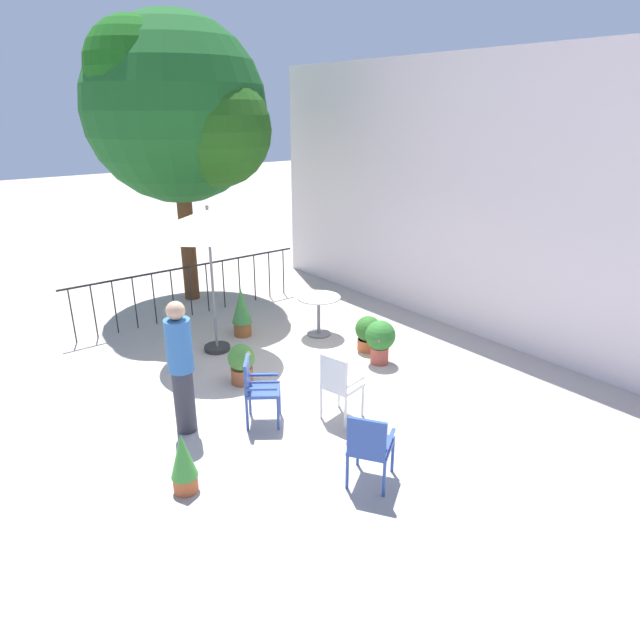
{
  "coord_description": "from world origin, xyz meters",
  "views": [
    {
      "loc": [
        6.3,
        -4.38,
        3.9
      ],
      "look_at": [
        0.0,
        0.58,
        0.79
      ],
      "focal_mm": 30.92,
      "sensor_mm": 36.0,
      "label": 1
    }
  ],
  "objects": [
    {
      "name": "ground_plane",
      "position": [
        0.0,
        0.0,
        0.0
      ],
      "size": [
        60.0,
        60.0,
        0.0
      ],
      "primitive_type": "plane",
      "color": "#B0A59D"
    },
    {
      "name": "villa_facade",
      "position": [
        0.0,
        3.77,
        2.39
      ],
      "size": [
        9.97,
        0.3,
        4.77
      ],
      "primitive_type": "cube",
      "color": "silver",
      "rests_on": "ground"
    },
    {
      "name": "terrace_railing",
      "position": [
        -3.4,
        0.0,
        0.68
      ],
      "size": [
        0.03,
        4.84,
        1.01
      ],
      "color": "black",
      "rests_on": "ground"
    },
    {
      "name": "shade_tree",
      "position": [
        -4.32,
        0.53,
        3.86
      ],
      "size": [
        3.71,
        3.53,
        5.61
      ],
      "color": "#52321B",
      "rests_on": "ground"
    },
    {
      "name": "patio_umbrella_0",
      "position": [
        -1.57,
        -0.43,
        2.2
      ],
      "size": [
        1.95,
        1.95,
        2.48
      ],
      "color": "#2D2D2D",
      "rests_on": "ground"
    },
    {
      "name": "cafe_table_0",
      "position": [
        -1.04,
        1.37,
        0.51
      ],
      "size": [
        0.78,
        0.78,
        0.73
      ],
      "color": "silver",
      "rests_on": "ground"
    },
    {
      "name": "patio_chair_0",
      "position": [
        2.69,
        -0.86,
        0.52
      ],
      "size": [
        0.64,
        0.65,
        0.9
      ],
      "color": "#2D4A99",
      "rests_on": "ground"
    },
    {
      "name": "patio_chair_1",
      "position": [
        1.44,
        -0.24,
        0.55
      ],
      "size": [
        0.52,
        0.51,
        0.95
      ],
      "color": "white",
      "rests_on": "ground"
    },
    {
      "name": "patio_chair_2",
      "position": [
        0.83,
        -1.11,
        0.53
      ],
      "size": [
        0.61,
        0.61,
        0.91
      ],
      "color": "#324D95",
      "rests_on": "ground"
    },
    {
      "name": "potted_plant_0",
      "position": [
        1.54,
        -2.48,
        0.37
      ],
      "size": [
        0.29,
        0.29,
        0.72
      ],
      "color": "#B45630",
      "rests_on": "ground"
    },
    {
      "name": "potted_plant_1",
      "position": [
        -0.27,
        -0.7,
        0.33
      ],
      "size": [
        0.43,
        0.41,
        0.62
      ],
      "color": "#9F5530",
      "rests_on": "ground"
    },
    {
      "name": "potted_plant_2",
      "position": [
        0.52,
        1.41,
        0.43
      ],
      "size": [
        0.49,
        0.49,
        0.73
      ],
      "color": "#AF4B3C",
      "rests_on": "ground"
    },
    {
      "name": "potted_plant_3",
      "position": [
        -1.87,
        0.26,
        0.47
      ],
      "size": [
        0.36,
        0.36,
        0.9
      ],
      "color": "brown",
      "rests_on": "ground"
    },
    {
      "name": "potted_plant_4",
      "position": [
        0.02,
        1.61,
        0.32
      ],
      "size": [
        0.44,
        0.44,
        0.61
      ],
      "color": "#BA592F",
      "rests_on": "ground"
    },
    {
      "name": "standing_person",
      "position": [
        0.42,
        -1.94,
        0.91
      ],
      "size": [
        0.42,
        0.42,
        1.76
      ],
      "color": "#33333D",
      "rests_on": "ground"
    }
  ]
}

